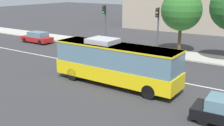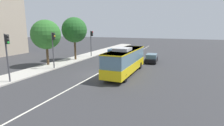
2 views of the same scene
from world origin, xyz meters
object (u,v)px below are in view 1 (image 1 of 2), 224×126
at_px(traffic_light_mid_block, 105,19).
at_px(sedan_red, 37,37).
at_px(street_tree_kerbside_centre, 181,10).
at_px(transit_bus, 115,62).
at_px(traffic_light_near_corner, 158,23).

bearing_deg(traffic_light_mid_block, sedan_red, -74.92).
relative_size(sedan_red, street_tree_kerbside_centre, 0.65).
xyz_separation_m(transit_bus, traffic_light_mid_block, (-8.16, 10.19, 1.75)).
distance_m(sedan_red, traffic_light_mid_block, 10.11).
distance_m(transit_bus, street_tree_kerbside_centre, 13.00).
distance_m(traffic_light_near_corner, traffic_light_mid_block, 6.88).
xyz_separation_m(traffic_light_mid_block, street_tree_kerbside_centre, (8.44, 2.47, 1.21)).
distance_m(sedan_red, street_tree_kerbside_centre, 18.92).
height_order(transit_bus, traffic_light_mid_block, traffic_light_mid_block).
bearing_deg(sedan_red, traffic_light_mid_block, -165.94).
height_order(transit_bus, street_tree_kerbside_centre, street_tree_kerbside_centre).
distance_m(transit_bus, traffic_light_mid_block, 13.17).
distance_m(traffic_light_near_corner, street_tree_kerbside_centre, 3.26).
height_order(sedan_red, street_tree_kerbside_centre, street_tree_kerbside_centre).
relative_size(transit_bus, traffic_light_mid_block, 1.93).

